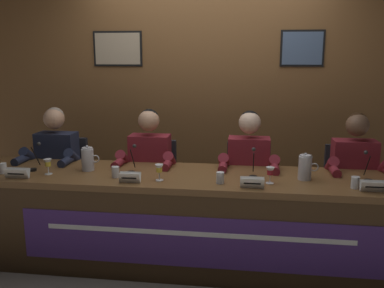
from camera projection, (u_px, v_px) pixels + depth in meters
The scene contains 28 objects.
ground_plane at pixel (192, 262), 3.46m from camera, with size 12.00×12.00×0.00m, color #70665B.
wall_back_panelled at pixel (208, 92), 4.39m from camera, with size 5.05×0.14×2.60m.
conference_table at pixel (190, 208), 3.24m from camera, with size 3.85×0.75×0.75m.
chair_far_left at pixel (65, 186), 4.09m from camera, with size 0.44×0.44×0.89m.
panelist_far_left at pixel (54, 163), 3.84m from camera, with size 0.51×0.48×1.21m.
nameplate_far_left at pixel (17, 173), 3.20m from camera, with size 0.19×0.06×0.08m.
juice_glass_far_left at pixel (48, 164), 3.31m from camera, with size 0.06×0.06×0.12m.
water_cup_far_left at pixel (3, 169), 3.34m from camera, with size 0.06×0.06×0.08m.
microphone_far_left at pixel (35, 161), 3.44m from camera, with size 0.06×0.17×0.22m.
chair_center_left at pixel (154, 189), 3.97m from camera, with size 0.44×0.44×0.89m.
panelist_center_left at pixel (148, 167), 3.72m from camera, with size 0.51×0.48×1.21m.
nameplate_center_left at pixel (130, 177), 3.09m from camera, with size 0.16×0.06×0.08m.
juice_glass_center_left at pixel (159, 169), 3.14m from camera, with size 0.06×0.06×0.12m.
water_cup_center_left at pixel (116, 173), 3.23m from camera, with size 0.06×0.06×0.08m.
microphone_center_left at pixel (132, 163), 3.36m from camera, with size 0.06×0.17×0.22m.
chair_center_right at pixel (248, 193), 3.86m from camera, with size 0.44×0.44×0.89m.
panelist_center_right at pixel (248, 170), 3.61m from camera, with size 0.51×0.48×1.21m.
nameplate_center_right at pixel (252, 183), 2.96m from camera, with size 0.17×0.06×0.08m.
juice_glass_center_right at pixel (270, 172), 3.07m from camera, with size 0.06×0.06×0.12m.
water_cup_center_right at pixel (220, 178), 3.08m from camera, with size 0.06×0.06×0.08m.
microphone_center_right at pixel (253, 168), 3.24m from camera, with size 0.06×0.17×0.22m.
chair_far_right at pixel (347, 198), 3.74m from camera, with size 0.44×0.44×0.89m.
panelist_far_right at pixel (355, 174), 3.49m from camera, with size 0.51×0.48×1.21m.
nameplate_far_right at pixel (375, 186), 2.88m from camera, with size 0.20×0.06×0.08m.
water_cup_far_right at pixel (355, 183), 2.96m from camera, with size 0.06×0.06×0.08m.
microphone_far_right at pixel (367, 171), 3.14m from camera, with size 0.06×0.17×0.22m.
water_pitcher_left_side at pixel (88, 159), 3.42m from camera, with size 0.15×0.10×0.21m.
water_pitcher_right_side at pixel (305, 167), 3.16m from camera, with size 0.15×0.10×0.21m.
Camera 1 is at (0.43, -3.16, 1.67)m, focal length 39.05 mm.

